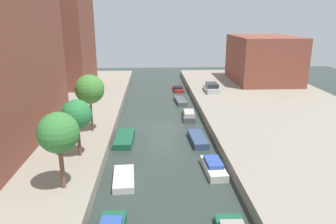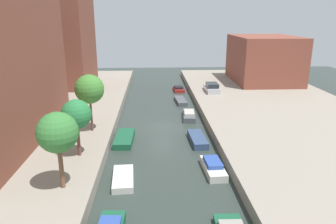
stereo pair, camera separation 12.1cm
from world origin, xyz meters
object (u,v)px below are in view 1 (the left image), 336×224
object	(u,v)px
street_tree_0	(58,133)
parked_car	(211,88)
apartment_tower_far	(56,27)
moored_boat_right_3	(189,115)
low_block_right	(263,59)
moored_boat_right_4	(180,101)
moored_boat_left_1	(124,179)
street_tree_1	(77,115)
moored_boat_right_2	(198,139)
moored_boat_left_2	(125,139)
moored_boat_right_5	(178,89)
moored_boat_right_1	(214,167)
street_tree_2	(90,89)

from	to	relation	value
street_tree_0	parked_car	xyz separation A→B (m)	(14.86, 27.05, -3.29)
apartment_tower_far	moored_boat_right_3	distance (m)	27.07
low_block_right	moored_boat_right_4	distance (m)	18.38
moored_boat_left_1	low_block_right	bearing A→B (deg)	56.44
street_tree_0	parked_car	bearing A→B (deg)	61.21
street_tree_1	moored_boat_right_2	xyz separation A→B (m)	(10.38, 4.72, -4.16)
moored_boat_right_2	moored_boat_right_3	size ratio (longest dim) A/B	0.99
apartment_tower_far	moored_boat_right_4	distance (m)	23.21
moored_boat_left_2	moored_boat_right_2	world-z (taller)	moored_boat_right_2
moored_boat_right_4	moored_boat_right_5	distance (m)	7.12
apartment_tower_far	moored_boat_right_2	world-z (taller)	apartment_tower_far
parked_car	street_tree_1	bearing A→B (deg)	-124.07
street_tree_0	moored_boat_right_5	world-z (taller)	street_tree_0
moored_boat_left_1	moored_boat_right_2	world-z (taller)	moored_boat_right_2
moored_boat_right_4	moored_boat_right_1	bearing A→B (deg)	-87.90
low_block_right	moored_boat_right_1	world-z (taller)	low_block_right
low_block_right	parked_car	distance (m)	12.87
moored_boat_right_3	moored_boat_right_5	size ratio (longest dim) A/B	1.39
moored_boat_right_3	moored_boat_right_5	xyz separation A→B (m)	(-0.11, 14.38, -0.05)
moored_boat_right_3	apartment_tower_far	bearing A→B (deg)	140.29
street_tree_2	moored_boat_right_4	xyz separation A→B (m)	(9.99, 13.81, -4.94)
street_tree_0	parked_car	world-z (taller)	street_tree_0
moored_boat_right_2	moored_boat_right_5	size ratio (longest dim) A/B	1.37
parked_car	moored_boat_left_2	world-z (taller)	parked_car
apartment_tower_far	parked_car	bearing A→B (deg)	-15.29
moored_boat_left_1	moored_boat_left_2	world-z (taller)	moored_boat_left_2
street_tree_2	moored_boat_right_4	size ratio (longest dim) A/B	1.28
apartment_tower_far	low_block_right	xyz separation A→B (m)	(34.00, 0.75, -5.32)
street_tree_1	moored_boat_right_4	bearing A→B (deg)	63.03
moored_boat_right_1	moored_boat_right_5	xyz separation A→B (m)	(-0.49, 28.21, -0.05)
apartment_tower_far	parked_car	world-z (taller)	apartment_tower_far
low_block_right	apartment_tower_far	bearing A→B (deg)	-178.73
moored_boat_right_5	moored_boat_right_1	bearing A→B (deg)	-89.00
moored_boat_right_1	apartment_tower_far	bearing A→B (deg)	123.46
moored_boat_right_1	moored_boat_right_2	size ratio (longest dim) A/B	0.92
moored_boat_right_3	moored_boat_right_2	bearing A→B (deg)	-90.06
moored_boat_right_4	moored_boat_left_2	bearing A→B (deg)	-115.32
moored_boat_right_3	street_tree_1	bearing A→B (deg)	-130.00
moored_boat_left_1	moored_boat_left_2	distance (m)	8.00
street_tree_1	street_tree_2	bearing A→B (deg)	90.00
moored_boat_right_3	low_block_right	bearing A→B (deg)	49.21
low_block_right	parked_car	bearing A→B (deg)	-144.19
low_block_right	street_tree_0	size ratio (longest dim) A/B	2.48
moored_boat_left_1	moored_boat_right_3	bearing A→B (deg)	66.24
street_tree_0	moored_boat_right_3	distance (m)	20.79
street_tree_0	street_tree_2	bearing A→B (deg)	90.00
low_block_right	moored_boat_right_3	world-z (taller)	low_block_right
moored_boat_right_1	moored_boat_right_5	world-z (taller)	moored_boat_right_1
street_tree_1	moored_boat_left_1	size ratio (longest dim) A/B	1.25
apartment_tower_far	street_tree_0	xyz separation A→B (m)	(9.04, -33.58, -5.29)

